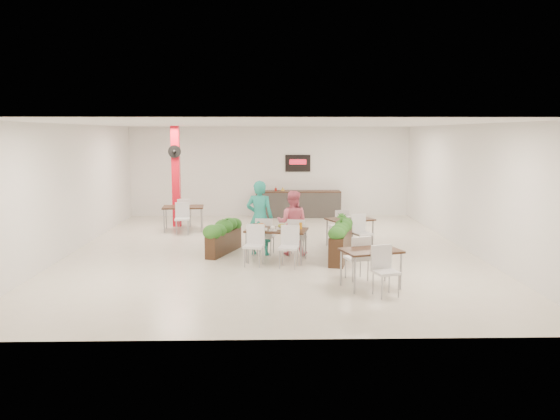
# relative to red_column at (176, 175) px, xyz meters

# --- Properties ---
(ground) EXTENTS (12.00, 12.00, 0.00)m
(ground) POSITION_rel_red_column_xyz_m (3.00, -3.79, -1.64)
(ground) COLOR beige
(ground) RESTS_ON ground
(room_shell) EXTENTS (10.10, 12.10, 3.22)m
(room_shell) POSITION_rel_red_column_xyz_m (3.00, -3.79, 0.36)
(room_shell) COLOR white
(room_shell) RESTS_ON ground
(red_column) EXTENTS (0.40, 0.41, 3.20)m
(red_column) POSITION_rel_red_column_xyz_m (0.00, 0.00, 0.00)
(red_column) COLOR red
(red_column) RESTS_ON ground
(service_counter) EXTENTS (3.00, 0.64, 2.20)m
(service_counter) POSITION_rel_red_column_xyz_m (4.00, 1.86, -1.15)
(service_counter) COLOR #312F2C
(service_counter) RESTS_ON ground
(main_table) EXTENTS (1.54, 1.85, 0.92)m
(main_table) POSITION_rel_red_column_xyz_m (3.11, -4.84, -1.01)
(main_table) COLOR black
(main_table) RESTS_ON ground
(diner_man) EXTENTS (0.75, 0.58, 1.84)m
(diner_man) POSITION_rel_red_column_xyz_m (2.72, -4.19, -0.72)
(diner_man) COLOR teal
(diner_man) RESTS_ON ground
(diner_woman) EXTENTS (0.88, 0.75, 1.59)m
(diner_woman) POSITION_rel_red_column_xyz_m (3.52, -4.19, -0.85)
(diner_woman) COLOR #F36C86
(diner_woman) RESTS_ON ground
(planter_left) EXTENTS (0.85, 1.63, 0.89)m
(planter_left) POSITION_rel_red_column_xyz_m (1.82, -4.00, -1.16)
(planter_left) COLOR black
(planter_left) RESTS_ON ground
(planter_right) EXTENTS (0.82, 2.04, 1.09)m
(planter_right) POSITION_rel_red_column_xyz_m (4.66, -4.68, -1.13)
(planter_right) COLOR black
(planter_right) RESTS_ON ground
(side_table_a) EXTENTS (1.30, 1.65, 0.92)m
(side_table_a) POSITION_rel_red_column_xyz_m (0.32, -0.78, -1.01)
(side_table_a) COLOR black
(side_table_a) RESTS_ON ground
(side_table_b) EXTENTS (1.34, 1.66, 0.92)m
(side_table_b) POSITION_rel_red_column_xyz_m (5.08, -3.29, -1.02)
(side_table_b) COLOR black
(side_table_b) RESTS_ON ground
(side_table_c) EXTENTS (1.26, 1.67, 0.92)m
(side_table_c) POSITION_rel_red_column_xyz_m (4.91, -7.12, -1.03)
(side_table_c) COLOR black
(side_table_c) RESTS_ON ground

